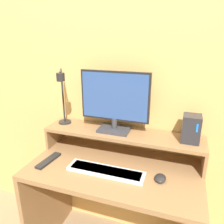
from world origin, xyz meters
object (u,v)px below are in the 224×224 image
object	(u,v)px
router_dock	(191,129)
keyboard	(106,171)
desk_lamp	(63,96)
remote_control	(49,160)
monitor	(115,101)
mouse	(160,178)

from	to	relation	value
router_dock	keyboard	size ratio (longest dim) A/B	0.36
desk_lamp	router_dock	size ratio (longest dim) A/B	2.38
router_dock	remote_control	world-z (taller)	router_dock
monitor	desk_lamp	world-z (taller)	monitor
router_dock	monitor	bearing A→B (deg)	179.45
monitor	keyboard	size ratio (longest dim) A/B	0.99
desk_lamp	keyboard	distance (m)	0.57
monitor	router_dock	world-z (taller)	monitor
router_dock	mouse	xyz separation A→B (m)	(-0.14, -0.22, -0.23)
keyboard	remote_control	world-z (taller)	keyboard
router_dock	remote_control	xyz separation A→B (m)	(-0.84, -0.25, -0.24)
monitor	mouse	bearing A→B (deg)	-32.96
desk_lamp	keyboard	bearing A→B (deg)	-27.77
mouse	monitor	bearing A→B (deg)	147.04
keyboard	remote_control	distance (m)	0.39
keyboard	mouse	bearing A→B (deg)	5.16
router_dock	mouse	size ratio (longest dim) A/B	1.98
monitor	remote_control	bearing A→B (deg)	-144.32
router_dock	keyboard	distance (m)	0.56
router_dock	mouse	distance (m)	0.34
desk_lamp	mouse	distance (m)	0.80
mouse	keyboard	bearing A→B (deg)	-174.84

